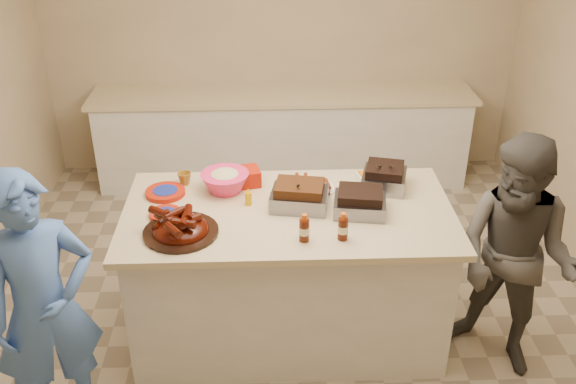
{
  "coord_description": "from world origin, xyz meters",
  "views": [
    {
      "loc": [
        -0.18,
        -3.51,
        2.99
      ],
      "look_at": [
        -0.04,
        -0.04,
        1.07
      ],
      "focal_mm": 40.0,
      "sensor_mm": 36.0,
      "label": 1
    }
  ],
  "objects_px": {
    "bbq_bottle_a": "(304,240)",
    "bbq_bottle_b": "(342,239)",
    "island": "(288,331)",
    "coleslaw_bowl": "(226,191)",
    "rib_platter": "(181,234)",
    "guest_gray": "(494,358)",
    "mustard_bottle": "(249,205)",
    "roasting_pan": "(383,187)",
    "plastic_cup": "(185,184)"
  },
  "relations": [
    {
      "from": "rib_platter",
      "to": "bbq_bottle_b",
      "type": "xyz_separation_m",
      "value": [
        0.93,
        -0.09,
        0.0
      ]
    },
    {
      "from": "island",
      "to": "rib_platter",
      "type": "distance_m",
      "value": 1.19
    },
    {
      "from": "bbq_bottle_b",
      "to": "bbq_bottle_a",
      "type": "bearing_deg",
      "value": -178.19
    },
    {
      "from": "bbq_bottle_a",
      "to": "guest_gray",
      "type": "relative_size",
      "value": 0.11
    },
    {
      "from": "island",
      "to": "bbq_bottle_b",
      "type": "distance_m",
      "value": 1.07
    },
    {
      "from": "plastic_cup",
      "to": "guest_gray",
      "type": "bearing_deg",
      "value": -18.89
    },
    {
      "from": "island",
      "to": "bbq_bottle_b",
      "type": "xyz_separation_m",
      "value": [
        0.3,
        -0.34,
        0.97
      ]
    },
    {
      "from": "rib_platter",
      "to": "guest_gray",
      "type": "bearing_deg",
      "value": -2.2
    },
    {
      "from": "rib_platter",
      "to": "bbq_bottle_b",
      "type": "relative_size",
      "value": 2.57
    },
    {
      "from": "plastic_cup",
      "to": "island",
      "type": "bearing_deg",
      "value": -28.59
    },
    {
      "from": "mustard_bottle",
      "to": "plastic_cup",
      "type": "height_order",
      "value": "mustard_bottle"
    },
    {
      "from": "island",
      "to": "coleslaw_bowl",
      "type": "distance_m",
      "value": 1.08
    },
    {
      "from": "roasting_pan",
      "to": "bbq_bottle_b",
      "type": "relative_size",
      "value": 1.6
    },
    {
      "from": "coleslaw_bowl",
      "to": "bbq_bottle_b",
      "type": "height_order",
      "value": "coleslaw_bowl"
    },
    {
      "from": "bbq_bottle_b",
      "to": "plastic_cup",
      "type": "xyz_separation_m",
      "value": [
        -0.97,
        0.71,
        0.0
      ]
    },
    {
      "from": "rib_platter",
      "to": "bbq_bottle_b",
      "type": "bearing_deg",
      "value": -5.78
    },
    {
      "from": "mustard_bottle",
      "to": "guest_gray",
      "type": "relative_size",
      "value": 0.07
    },
    {
      "from": "island",
      "to": "bbq_bottle_a",
      "type": "relative_size",
      "value": 11.84
    },
    {
      "from": "bbq_bottle_b",
      "to": "guest_gray",
      "type": "bearing_deg",
      "value": 1.03
    },
    {
      "from": "island",
      "to": "guest_gray",
      "type": "xyz_separation_m",
      "value": [
        1.34,
        -0.32,
        0.0
      ]
    },
    {
      "from": "bbq_bottle_b",
      "to": "guest_gray",
      "type": "distance_m",
      "value": 1.43
    },
    {
      "from": "island",
      "to": "bbq_bottle_a",
      "type": "height_order",
      "value": "bbq_bottle_a"
    },
    {
      "from": "island",
      "to": "mustard_bottle",
      "type": "bearing_deg",
      "value": 162.74
    },
    {
      "from": "bbq_bottle_a",
      "to": "guest_gray",
      "type": "height_order",
      "value": "bbq_bottle_a"
    },
    {
      "from": "plastic_cup",
      "to": "bbq_bottle_a",
      "type": "bearing_deg",
      "value": -43.59
    },
    {
      "from": "rib_platter",
      "to": "coleslaw_bowl",
      "type": "distance_m",
      "value": 0.56
    },
    {
      "from": "coleslaw_bowl",
      "to": "mustard_bottle",
      "type": "relative_size",
      "value": 2.7
    },
    {
      "from": "rib_platter",
      "to": "roasting_pan",
      "type": "bearing_deg",
      "value": 21.91
    },
    {
      "from": "coleslaw_bowl",
      "to": "mustard_bottle",
      "type": "bearing_deg",
      "value": -50.74
    },
    {
      "from": "coleslaw_bowl",
      "to": "bbq_bottle_b",
      "type": "xyz_separation_m",
      "value": [
        0.7,
        -0.61,
        0.0
      ]
    },
    {
      "from": "coleslaw_bowl",
      "to": "guest_gray",
      "type": "height_order",
      "value": "coleslaw_bowl"
    },
    {
      "from": "bbq_bottle_a",
      "to": "guest_gray",
      "type": "distance_m",
      "value": 1.6
    },
    {
      "from": "rib_platter",
      "to": "guest_gray",
      "type": "height_order",
      "value": "rib_platter"
    },
    {
      "from": "roasting_pan",
      "to": "island",
      "type": "bearing_deg",
      "value": -142.34
    },
    {
      "from": "bbq_bottle_a",
      "to": "bbq_bottle_b",
      "type": "distance_m",
      "value": 0.22
    },
    {
      "from": "mustard_bottle",
      "to": "guest_gray",
      "type": "bearing_deg",
      "value": -14.11
    },
    {
      "from": "mustard_bottle",
      "to": "bbq_bottle_a",
      "type": "bearing_deg",
      "value": -52.7
    },
    {
      "from": "island",
      "to": "coleslaw_bowl",
      "type": "bearing_deg",
      "value": 146.64
    },
    {
      "from": "bbq_bottle_a",
      "to": "plastic_cup",
      "type": "relative_size",
      "value": 1.91
    },
    {
      "from": "bbq_bottle_a",
      "to": "bbq_bottle_b",
      "type": "relative_size",
      "value": 1.01
    },
    {
      "from": "island",
      "to": "guest_gray",
      "type": "height_order",
      "value": "island"
    },
    {
      "from": "roasting_pan",
      "to": "coleslaw_bowl",
      "type": "height_order",
      "value": "coleslaw_bowl"
    },
    {
      "from": "island",
      "to": "plastic_cup",
      "type": "distance_m",
      "value": 1.24
    },
    {
      "from": "island",
      "to": "bbq_bottle_a",
      "type": "distance_m",
      "value": 1.04
    },
    {
      "from": "roasting_pan",
      "to": "plastic_cup",
      "type": "height_order",
      "value": "roasting_pan"
    },
    {
      "from": "roasting_pan",
      "to": "coleslaw_bowl",
      "type": "bearing_deg",
      "value": -164.87
    },
    {
      "from": "rib_platter",
      "to": "mustard_bottle",
      "type": "relative_size",
      "value": 3.79
    },
    {
      "from": "island",
      "to": "bbq_bottle_b",
      "type": "relative_size",
      "value": 11.95
    },
    {
      "from": "bbq_bottle_a",
      "to": "roasting_pan",
      "type": "bearing_deg",
      "value": 47.49
    },
    {
      "from": "bbq_bottle_b",
      "to": "mustard_bottle",
      "type": "distance_m",
      "value": 0.69
    }
  ]
}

